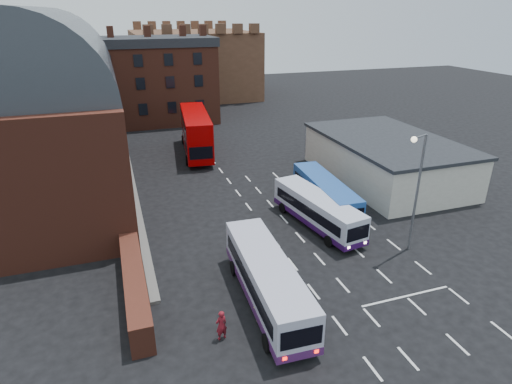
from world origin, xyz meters
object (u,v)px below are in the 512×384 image
object	(u,v)px
bus_white_outbound	(267,278)
bus_red_double	(196,132)
bus_blue	(325,192)
pedestrian_red	(221,325)
bus_white_inbound	(317,209)
pedestrian_beige	(261,307)
street_lamp	(416,183)

from	to	relation	value
bus_white_outbound	bus_red_double	world-z (taller)	bus_red_double
bus_blue	pedestrian_red	bearing A→B (deg)	48.58
bus_blue	bus_red_double	world-z (taller)	bus_red_double
bus_white_inbound	bus_red_double	distance (m)	21.94
pedestrian_red	pedestrian_beige	distance (m)	2.46
bus_red_double	pedestrian_red	world-z (taller)	bus_red_double
bus_blue	pedestrian_beige	xyz separation A→B (m)	(-9.91, -11.73, -0.65)
bus_white_outbound	street_lamp	bearing A→B (deg)	13.72
pedestrian_red	bus_white_inbound	bearing A→B (deg)	-151.62
bus_blue	street_lamp	bearing A→B (deg)	109.42
bus_red_double	pedestrian_red	xyz separation A→B (m)	(-5.08, -31.05, -1.73)
bus_white_inbound	pedestrian_beige	xyz separation A→B (m)	(-7.86, -9.09, -0.63)
pedestrian_red	bus_white_outbound	bearing A→B (deg)	-162.64
pedestrian_beige	bus_blue	bearing A→B (deg)	-131.11
pedestrian_red	pedestrian_beige	size ratio (longest dim) A/B	0.96
bus_white_outbound	street_lamp	xyz separation A→B (m)	(11.35, 2.28, 3.49)
pedestrian_red	bus_red_double	bearing A→B (deg)	-114.55
bus_white_outbound	bus_red_double	xyz separation A→B (m)	(1.84, 28.98, 0.93)
bus_red_double	street_lamp	size ratio (longest dim) A/B	1.46
bus_white_outbound	pedestrian_beige	world-z (taller)	bus_white_outbound
bus_white_outbound	bus_red_double	bearing A→B (deg)	88.73
bus_blue	pedestrian_beige	size ratio (longest dim) A/B	5.44
bus_white_outbound	pedestrian_red	distance (m)	3.94
bus_white_inbound	bus_blue	world-z (taller)	bus_blue
street_lamp	pedestrian_beige	size ratio (longest dim) A/B	4.77
bus_blue	bus_red_double	size ratio (longest dim) A/B	0.78
bus_white_outbound	bus_red_double	distance (m)	29.05
bus_white_outbound	bus_blue	distance (m)	13.71
bus_red_double	street_lamp	bearing A→B (deg)	116.41
pedestrian_red	pedestrian_beige	bearing A→B (deg)	-179.61
street_lamp	pedestrian_beige	distance (m)	13.47
bus_white_inbound	street_lamp	distance (m)	7.84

